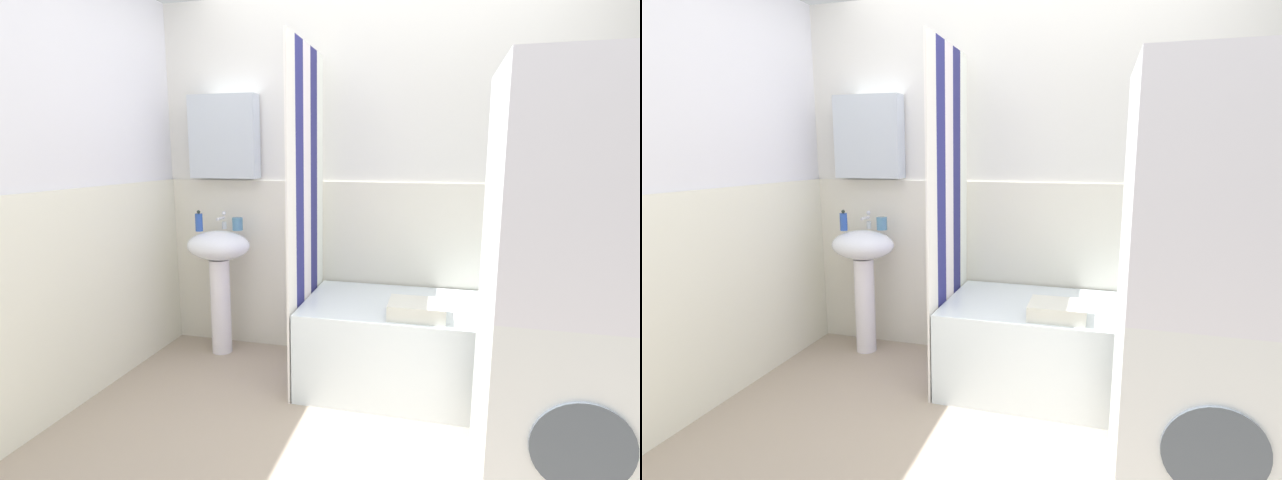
# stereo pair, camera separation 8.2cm
# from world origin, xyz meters

# --- Properties ---
(ground_plane) EXTENTS (4.80, 5.60, 0.04)m
(ground_plane) POSITION_xyz_m (0.00, 0.00, -0.02)
(ground_plane) COLOR tan
(wall_back_tiled) EXTENTS (3.60, 0.18, 2.40)m
(wall_back_tiled) POSITION_xyz_m (-0.07, 1.26, 1.14)
(wall_back_tiled) COLOR silver
(wall_back_tiled) RESTS_ON ground_plane
(wall_left_tiled) EXTENTS (0.07, 1.81, 2.40)m
(wall_left_tiled) POSITION_xyz_m (-1.57, 0.34, 1.12)
(wall_left_tiled) COLOR silver
(wall_left_tiled) RESTS_ON ground_plane
(sink) EXTENTS (0.44, 0.34, 0.87)m
(sink) POSITION_xyz_m (-1.09, 1.03, 0.64)
(sink) COLOR white
(sink) RESTS_ON ground_plane
(faucet) EXTENTS (0.03, 0.12, 0.12)m
(faucet) POSITION_xyz_m (-1.09, 1.11, 0.93)
(faucet) COLOR silver
(faucet) RESTS_ON sink
(soap_dispenser) EXTENTS (0.05, 0.05, 0.14)m
(soap_dispenser) POSITION_xyz_m (-1.21, 1.00, 0.93)
(soap_dispenser) COLOR #294DA5
(soap_dispenser) RESTS_ON sink
(toothbrush_cup) EXTENTS (0.07, 0.07, 0.09)m
(toothbrush_cup) POSITION_xyz_m (-0.98, 1.10, 0.91)
(toothbrush_cup) COLOR teal
(toothbrush_cup) RESTS_ON sink
(bathtub) EXTENTS (1.43, 0.75, 0.52)m
(bathtub) POSITION_xyz_m (0.32, 0.84, 0.26)
(bathtub) COLOR white
(bathtub) RESTS_ON ground_plane
(shower_curtain) EXTENTS (0.01, 0.75, 2.00)m
(shower_curtain) POSITION_xyz_m (-0.41, 0.84, 1.00)
(shower_curtain) COLOR white
(shower_curtain) RESTS_ON ground_plane
(shampoo_bottle) EXTENTS (0.05, 0.05, 0.18)m
(shampoo_bottle) POSITION_xyz_m (0.94, 1.13, 0.60)
(shampoo_bottle) COLOR #C94962
(shampoo_bottle) RESTS_ON bathtub
(lotion_bottle) EXTENTS (0.05, 0.05, 0.22)m
(lotion_bottle) POSITION_xyz_m (0.84, 1.13, 0.62)
(lotion_bottle) COLOR #247354
(lotion_bottle) RESTS_ON bathtub
(towel_folded) EXTENTS (0.30, 0.24, 0.08)m
(towel_folded) POSITION_xyz_m (0.27, 0.63, 0.56)
(towel_folded) COLOR silver
(towel_folded) RESTS_ON bathtub
(washer_dryer_stack) EXTENTS (0.57, 0.65, 1.69)m
(washer_dryer_stack) POSITION_xyz_m (0.84, -0.02, 0.85)
(washer_dryer_stack) COLOR white
(washer_dryer_stack) RESTS_ON ground_plane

